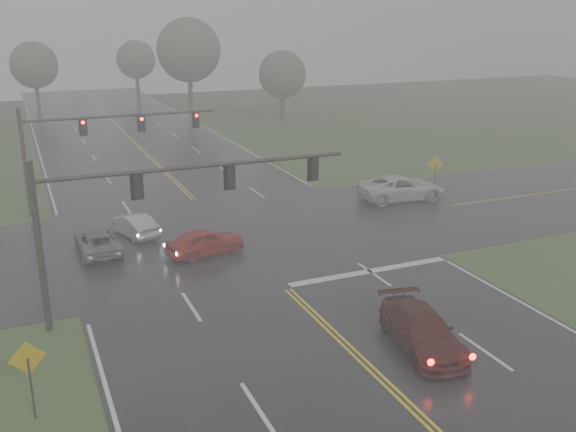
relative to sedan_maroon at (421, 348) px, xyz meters
name	(u,v)px	position (x,y,z in m)	size (l,w,h in m)	color
main_road	(244,248)	(-2.49, 12.83, 0.00)	(18.00, 160.00, 0.02)	black
cross_street	(232,236)	(-2.49, 14.83, 0.00)	(120.00, 14.00, 0.02)	black
stop_bar	(370,272)	(2.01, 7.23, 0.00)	(8.50, 0.50, 0.01)	silver
sedan_maroon	(421,348)	(0.00, 0.00, 0.00)	(2.00, 4.91, 1.42)	#390B0A
sedan_red	(206,255)	(-4.66, 12.61, 0.00)	(1.65, 4.10, 1.40)	maroon
sedan_silver	(134,236)	(-7.52, 17.10, 0.00)	(1.32, 3.79, 1.25)	#AEB1B6
car_grey	(99,253)	(-9.74, 15.09, 0.00)	(2.02, 4.37, 1.21)	#5C5F63
pickup_white	(401,200)	(10.33, 17.40, 0.00)	(2.67, 5.79, 1.61)	silver
signal_gantry_near	(143,202)	(-8.67, 7.03, 4.83)	(12.95, 0.30, 6.86)	black
signal_gantry_far	(87,137)	(-8.96, 23.36, 4.66)	(12.05, 0.34, 6.62)	black
sign_diamond_west	(29,367)	(-13.48, 1.06, 1.78)	(1.10, 0.17, 2.64)	black
sign_diamond_east	(435,169)	(12.84, 17.26, 1.91)	(1.15, 0.34, 2.83)	black
tree_ne_a	(189,50)	(7.94, 62.27, 7.62)	(7.89, 7.89, 11.58)	#322A21
tree_n_mid	(34,65)	(-9.78, 71.42, 5.70)	(5.91, 5.91, 8.67)	#322A21
tree_e_near	(282,75)	(15.94, 51.39, 5.26)	(5.45, 5.45, 8.00)	#322A21
tree_n_far	(136,60)	(4.65, 80.34, 5.46)	(5.66, 5.66, 8.31)	#322A21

